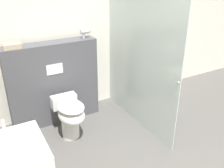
# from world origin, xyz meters

# --- Properties ---
(wall_back) EXTENTS (8.00, 0.06, 2.50)m
(wall_back) POSITION_xyz_m (0.00, 2.41, 1.25)
(wall_back) COLOR silver
(wall_back) RESTS_ON ground_plane
(partition_panel) EXTENTS (1.26, 0.25, 1.18)m
(partition_panel) POSITION_xyz_m (-0.57, 2.18, 0.59)
(partition_panel) COLOR #4C4C51
(partition_panel) RESTS_ON ground_plane
(shower_glass) EXTENTS (0.04, 1.61, 1.93)m
(shower_glass) POSITION_xyz_m (0.45, 1.58, 0.96)
(shower_glass) COLOR silver
(shower_glass) RESTS_ON ground_plane
(toilet) EXTENTS (0.34, 0.56, 0.54)m
(toilet) POSITION_xyz_m (-0.54, 1.66, 0.34)
(toilet) COLOR white
(toilet) RESTS_ON ground_plane
(hair_drier) EXTENTS (0.16, 0.06, 0.13)m
(hair_drier) POSITION_xyz_m (-0.05, 2.17, 1.27)
(hair_drier) COLOR #B7B7BC
(hair_drier) RESTS_ON partition_panel
(folded_towel) EXTENTS (0.21, 0.15, 0.06)m
(folded_towel) POSITION_xyz_m (-1.04, 2.16, 1.21)
(folded_towel) COLOR tan
(folded_towel) RESTS_ON partition_panel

